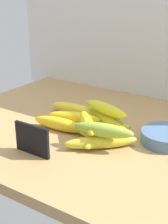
# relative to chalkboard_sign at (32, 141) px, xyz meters

# --- Properties ---
(counter_top) EXTENTS (1.10, 0.76, 0.03)m
(counter_top) POSITION_rel_chalkboard_sign_xyz_m (0.09, 0.23, -0.05)
(counter_top) COLOR #A98552
(counter_top) RESTS_ON ground
(back_wall) EXTENTS (1.30, 0.02, 0.70)m
(back_wall) POSITION_rel_chalkboard_sign_xyz_m (0.09, 0.62, 0.28)
(back_wall) COLOR silver
(back_wall) RESTS_ON ground
(chalkboard_sign) EXTENTS (0.11, 0.02, 0.08)m
(chalkboard_sign) POSITION_rel_chalkboard_sign_xyz_m (0.00, 0.00, 0.00)
(chalkboard_sign) COLOR black
(chalkboard_sign) RESTS_ON counter_top
(fruit_bowl) EXTENTS (0.15, 0.15, 0.04)m
(fruit_bowl) POSITION_rel_chalkboard_sign_xyz_m (0.27, 0.26, -0.02)
(fruit_bowl) COLOR #4A6A91
(fruit_bowl) RESTS_ON counter_top
(banana_0) EXTENTS (0.07, 0.20, 0.03)m
(banana_0) POSITION_rel_chalkboard_sign_xyz_m (0.13, 0.17, -0.02)
(banana_0) COLOR gold
(banana_0) RESTS_ON counter_top
(banana_1) EXTENTS (0.18, 0.16, 0.04)m
(banana_1) POSITION_rel_chalkboard_sign_xyz_m (0.13, 0.13, -0.02)
(banana_1) COLOR gold
(banana_1) RESTS_ON counter_top
(banana_2) EXTENTS (0.20, 0.11, 0.04)m
(banana_2) POSITION_rel_chalkboard_sign_xyz_m (0.05, 0.28, -0.02)
(banana_2) COLOR gold
(banana_2) RESTS_ON counter_top
(banana_3) EXTENTS (0.18, 0.04, 0.04)m
(banana_3) POSITION_rel_chalkboard_sign_xyz_m (-0.07, 0.29, -0.02)
(banana_3) COLOR yellow
(banana_3) RESTS_ON counter_top
(banana_4) EXTENTS (0.19, 0.07, 0.03)m
(banana_4) POSITION_rel_chalkboard_sign_xyz_m (0.08, 0.16, -0.02)
(banana_4) COLOR yellow
(banana_4) RESTS_ON counter_top
(banana_5) EXTENTS (0.18, 0.09, 0.04)m
(banana_5) POSITION_rel_chalkboard_sign_xyz_m (-0.03, 0.24, -0.02)
(banana_5) COLOR yellow
(banana_5) RESTS_ON counter_top
(banana_6) EXTENTS (0.19, 0.05, 0.04)m
(banana_6) POSITION_rel_chalkboard_sign_xyz_m (-0.03, 0.16, -0.02)
(banana_6) COLOR yellow
(banana_6) RESTS_ON counter_top
(banana_7) EXTENTS (0.14, 0.14, 0.03)m
(banana_7) POSITION_rel_chalkboard_sign_xyz_m (0.07, 0.16, 0.01)
(banana_7) COLOR yellow
(banana_7) RESTS_ON banana_4
(banana_8) EXTENTS (0.17, 0.08, 0.04)m
(banana_8) POSITION_rel_chalkboard_sign_xyz_m (0.14, 0.13, 0.02)
(banana_8) COLOR #90AF35
(banana_8) RESTS_ON banana_1
(banana_9) EXTENTS (0.18, 0.08, 0.04)m
(banana_9) POSITION_rel_chalkboard_sign_xyz_m (0.07, 0.27, 0.02)
(banana_9) COLOR gold
(banana_9) RESTS_ON banana_2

